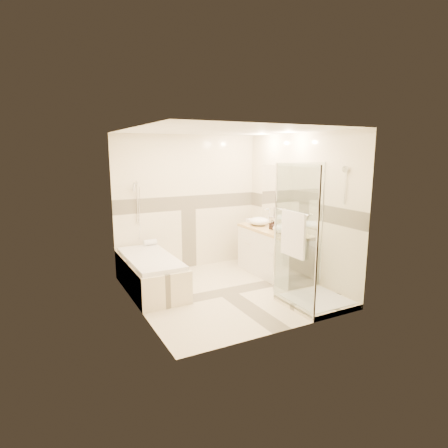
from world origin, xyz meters
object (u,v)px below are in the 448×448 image
bathtub (150,271)px  vessel_sink_far (284,228)px  vanity (274,253)px  shower_enclosure (308,271)px  vessel_sink_near (259,221)px  amenity_bottle_a (272,225)px  amenity_bottle_b (274,225)px

bathtub → vessel_sink_far: bearing=-17.3°
vessel_sink_far → bathtub: bearing=162.7°
bathtub → vanity: vanity is taller
shower_enclosure → vessel_sink_near: size_ratio=5.34×
vessel_sink_far → amenity_bottle_a: size_ratio=2.44×
vanity → vessel_sink_near: 0.68m
vanity → vessel_sink_near: size_ratio=4.24×
vanity → amenity_bottle_a: 0.51m
amenity_bottle_a → vanity: bearing=-67.5°
vessel_sink_far → amenity_bottle_a: (0.00, 0.36, 0.00)m
bathtub → amenity_bottle_b: (2.13, -0.36, 0.62)m
amenity_bottle_b → vanity: bearing=21.2°
bathtub → vessel_sink_near: (2.13, 0.11, 0.62)m
amenity_bottle_a → bathtub: bearing=171.9°
shower_enclosure → amenity_bottle_a: 1.41m
amenity_bottle_b → bathtub: bearing=170.5°
vanity → amenity_bottle_a: size_ratio=10.11×
vessel_sink_near → amenity_bottle_a: 0.41m
vessel_sink_far → amenity_bottle_b: 0.31m
bathtub → vanity: (2.15, -0.35, 0.12)m
vessel_sink_near → amenity_bottle_b: 0.47m
shower_enclosure → amenity_bottle_b: shower_enclosure is taller
vessel_sink_far → vanity: bearing=86.4°
bathtub → shower_enclosure: size_ratio=0.83×
amenity_bottle_b → vessel_sink_far: bearing=-90.0°
bathtub → amenity_bottle_a: size_ratio=10.61×
vanity → amenity_bottle_b: bearing=-158.8°
shower_enclosure → vessel_sink_far: 1.08m
amenity_bottle_a → vessel_sink_far: bearing=-90.0°
bathtub → shower_enclosure: shower_enclosure is taller
vanity → amenity_bottle_a: amenity_bottle_a is taller
bathtub → vessel_sink_far: 2.32m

